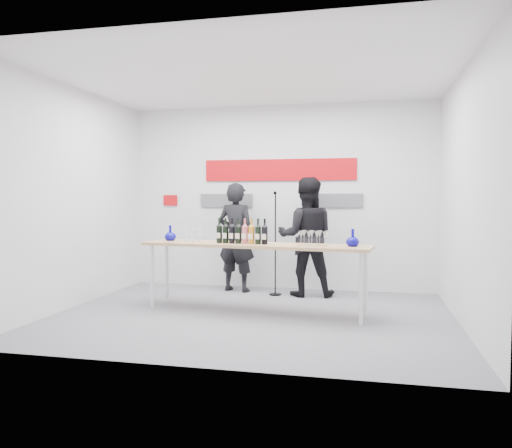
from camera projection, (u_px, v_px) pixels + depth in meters
name	position (u px, v px, depth m)	size (l,w,h in m)	color
ground	(252.00, 316.00, 6.32)	(5.00, 5.00, 0.00)	slate
back_wall	(279.00, 197.00, 8.19)	(5.00, 0.04, 3.00)	silver
signage	(276.00, 179.00, 8.16)	(3.38, 0.02, 0.79)	#BD080E
tasting_table	(254.00, 249.00, 6.46)	(3.05, 0.94, 0.90)	tan
wine_bottles	(242.00, 231.00, 6.45)	(0.71, 0.16, 0.33)	black
decanter_left	(170.00, 233.00, 6.92)	(0.16, 0.16, 0.21)	#09078E
decanter_right	(353.00, 238.00, 6.09)	(0.16, 0.16, 0.21)	#09078E
glasses_left	(191.00, 235.00, 6.74)	(0.36, 0.26, 0.18)	silver
glasses_right	(314.00, 238.00, 6.19)	(0.38, 0.26, 0.18)	silver
presenter_left	(236.00, 237.00, 7.95)	(0.63, 0.41, 1.73)	black
presenter_right	(306.00, 237.00, 7.58)	(0.88, 0.68, 1.81)	black
mic_stand	(275.00, 264.00, 7.64)	(0.19, 0.19, 1.59)	black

